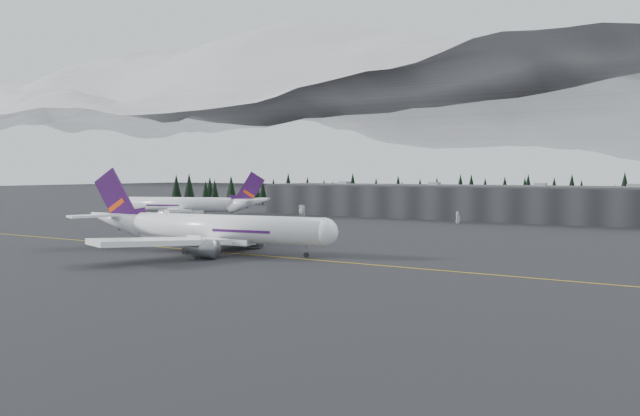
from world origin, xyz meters
The scene contains 9 objects.
ground centered at (0.00, 0.00, 0.00)m, with size 1400.00×1400.00×0.00m, color black.
taxiline centered at (0.00, -2.00, 0.01)m, with size 400.00×0.40×0.02m, color gold.
terminal centered at (0.00, 125.00, 6.30)m, with size 160.00×30.00×12.60m.
treeline centered at (0.00, 162.00, 7.50)m, with size 360.00×20.00×15.00m, color black.
mountain_ridge centered at (0.00, 1000.00, 0.00)m, with size 4400.00×900.00×420.00m, color white, non-canonical shape.
jet_main centered at (-15.57, -3.27, 5.24)m, with size 62.97×57.75×18.59m.
jet_parked centered at (-88.28, 71.75, 5.04)m, with size 58.55×52.24×17.86m.
gse_vehicle_a centered at (-50.87, 92.79, 0.73)m, with size 2.43×5.28×1.47m, color silver.
gse_vehicle_b centered at (8.79, 97.50, 0.73)m, with size 1.73×4.29×1.46m, color white.
Camera 1 is at (75.65, -108.03, 17.53)m, focal length 35.00 mm.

